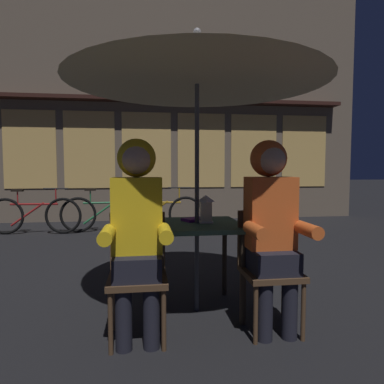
# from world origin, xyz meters

# --- Properties ---
(ground_plane) EXTENTS (60.00, 60.00, 0.00)m
(ground_plane) POSITION_xyz_m (0.00, 0.00, 0.00)
(ground_plane) COLOR black
(cafe_table) EXTENTS (0.72, 0.72, 0.74)m
(cafe_table) POSITION_xyz_m (0.00, 0.00, 0.64)
(cafe_table) COLOR #42664C
(cafe_table) RESTS_ON ground_plane
(patio_umbrella) EXTENTS (2.10, 2.10, 2.31)m
(patio_umbrella) POSITION_xyz_m (0.00, 0.00, 2.06)
(patio_umbrella) COLOR #4C4C51
(patio_umbrella) RESTS_ON ground_plane
(lantern) EXTENTS (0.11, 0.11, 0.23)m
(lantern) POSITION_xyz_m (0.07, 0.01, 0.86)
(lantern) COLOR white
(lantern) RESTS_ON cafe_table
(chair_left) EXTENTS (0.40, 0.40, 0.87)m
(chair_left) POSITION_xyz_m (-0.48, -0.37, 0.49)
(chair_left) COLOR #513823
(chair_left) RESTS_ON ground_plane
(chair_right) EXTENTS (0.40, 0.40, 0.87)m
(chair_right) POSITION_xyz_m (0.48, -0.37, 0.49)
(chair_right) COLOR #513823
(chair_right) RESTS_ON ground_plane
(person_left_hooded) EXTENTS (0.45, 0.56, 1.40)m
(person_left_hooded) POSITION_xyz_m (-0.48, -0.43, 0.85)
(person_left_hooded) COLOR black
(person_left_hooded) RESTS_ON ground_plane
(person_right_hooded) EXTENTS (0.45, 0.56, 1.40)m
(person_right_hooded) POSITION_xyz_m (0.48, -0.43, 0.85)
(person_right_hooded) COLOR black
(person_right_hooded) RESTS_ON ground_plane
(shopfront_building) EXTENTS (10.00, 0.93, 6.20)m
(shopfront_building) POSITION_xyz_m (-0.38, 5.39, 3.09)
(shopfront_building) COLOR #6B5B4C
(shopfront_building) RESTS_ON ground_plane
(bicycle_nearest) EXTENTS (1.68, 0.17, 0.84)m
(bicycle_nearest) POSITION_xyz_m (-2.42, 3.69, 0.35)
(bicycle_nearest) COLOR black
(bicycle_nearest) RESTS_ON ground_plane
(bicycle_second) EXTENTS (1.68, 0.17, 0.84)m
(bicycle_second) POSITION_xyz_m (-1.15, 3.78, 0.35)
(bicycle_second) COLOR black
(bicycle_second) RESTS_ON ground_plane
(bicycle_third) EXTENTS (1.67, 0.26, 0.84)m
(bicycle_third) POSITION_xyz_m (-0.17, 3.71, 0.35)
(bicycle_third) COLOR black
(bicycle_third) RESTS_ON ground_plane
(book) EXTENTS (0.24, 0.21, 0.02)m
(book) POSITION_xyz_m (-0.00, 0.12, 0.75)
(book) COLOR #661E7A
(book) RESTS_ON cafe_table
(potted_plant) EXTENTS (0.60, 0.60, 0.92)m
(potted_plant) POSITION_xyz_m (2.38, 3.89, 0.54)
(potted_plant) COLOR brown
(potted_plant) RESTS_ON ground_plane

